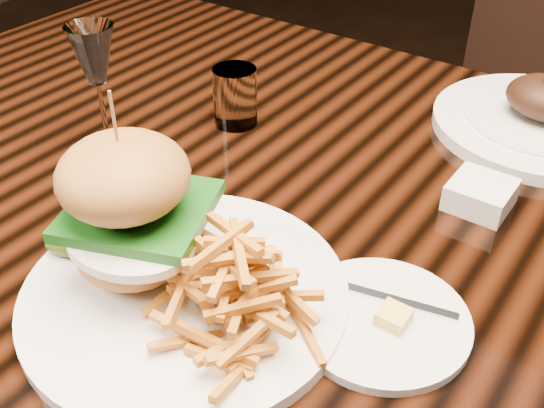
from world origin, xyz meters
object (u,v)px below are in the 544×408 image
Objects in this scene: far_dish at (543,119)px; chair_far at (529,90)px; burger_plate at (179,254)px; wine_glass at (94,60)px; dining_table at (336,244)px.

chair_far is (-0.15, 0.58, -0.23)m from far_dish.
far_dish is 0.32× the size of chair_far.
burger_plate reaches higher than wine_glass.
dining_table is at bearing 12.90° from wine_glass.
dining_table is 0.28m from burger_plate.
chair_far is at bearing 70.94° from wine_glass.
far_dish is 0.64m from chair_far.
wine_glass is 0.62m from far_dish.
chair_far is (0.04, 1.13, -0.27)m from burger_plate.
wine_glass is at bearing 140.77° from burger_plate.
far_dish is at bearing 61.95° from burger_plate.
chair_far is at bearing 78.76° from burger_plate.
dining_table is 0.36m from far_dish.
chair_far reaches higher than far_dish.
far_dish is (0.19, 0.55, -0.04)m from burger_plate.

